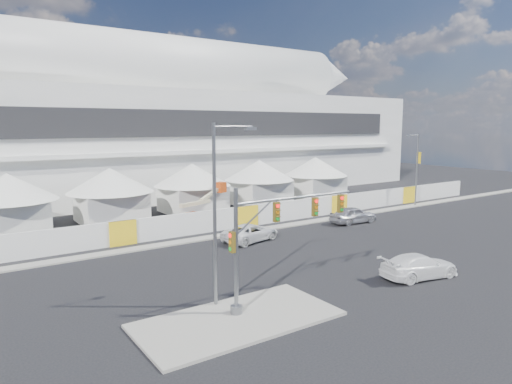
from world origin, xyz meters
TOP-DOWN VIEW (x-y plane):
  - ground at (0.00, 0.00)m, footprint 160.00×160.00m
  - median_island at (-6.00, -3.00)m, footprint 10.00×5.00m
  - far_curb at (20.00, 12.50)m, footprint 80.00×1.20m
  - stadium at (8.71, 41.50)m, footprint 80.00×24.80m
  - tent_row at (0.50, 24.00)m, footprint 53.40×8.40m
  - hoarding_fence at (6.00, 14.50)m, footprint 70.00×0.25m
  - scaffold_tower at (46.00, 36.00)m, footprint 4.40×4.40m
  - sedan_silver at (15.44, 9.87)m, footprint 2.29×5.02m
  - pickup_curb at (3.22, 9.72)m, footprint 3.55×5.66m
  - pickup_near at (6.91, -3.98)m, footprint 3.08×5.56m
  - lot_car_a at (19.32, 18.77)m, footprint 3.01×4.26m
  - traffic_mast at (-3.87, -2.45)m, footprint 8.07×0.62m
  - streetlight_median at (-5.76, -0.80)m, footprint 2.65×0.27m
  - streetlight_curb at (28.54, 12.50)m, footprint 2.56×0.58m
  - boom_lift at (1.90, 17.68)m, footprint 7.67×2.85m

SIDE VIEW (x-z plane):
  - ground at x=0.00m, z-range 0.00..0.00m
  - far_curb at x=20.00m, z-range 0.00..0.12m
  - median_island at x=-6.00m, z-range 0.00..0.15m
  - lot_car_a at x=19.32m, z-range 0.00..1.33m
  - pickup_curb at x=3.22m, z-range 0.00..1.46m
  - pickup_near at x=6.91m, z-range 0.00..1.52m
  - sedan_silver at x=15.44m, z-range 0.00..1.67m
  - hoarding_fence at x=6.00m, z-range 0.00..2.00m
  - boom_lift at x=1.90m, z-range -0.87..2.89m
  - tent_row at x=0.50m, z-range 0.45..5.85m
  - traffic_mast at x=-3.87m, z-range 0.53..6.92m
  - streetlight_curb at x=28.54m, z-range 0.70..9.33m
  - streetlight_median at x=-5.76m, z-range 0.86..10.42m
  - scaffold_tower at x=46.00m, z-range 0.00..12.00m
  - stadium at x=8.71m, z-range -1.54..20.44m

